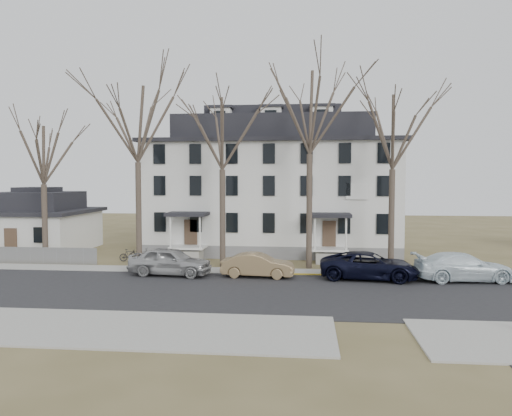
# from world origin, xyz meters

# --- Properties ---
(ground) EXTENTS (120.00, 120.00, 0.00)m
(ground) POSITION_xyz_m (0.00, 0.00, 0.00)
(ground) COLOR brown
(ground) RESTS_ON ground
(main_road) EXTENTS (120.00, 10.00, 0.04)m
(main_road) POSITION_xyz_m (0.00, 2.00, 0.00)
(main_road) COLOR #27272A
(main_road) RESTS_ON ground
(far_sidewalk) EXTENTS (120.00, 2.00, 0.08)m
(far_sidewalk) POSITION_xyz_m (0.00, 8.00, 0.00)
(far_sidewalk) COLOR #A09F97
(far_sidewalk) RESTS_ON ground
(near_sidewalk_left) EXTENTS (20.00, 5.00, 0.08)m
(near_sidewalk_left) POSITION_xyz_m (-8.00, -5.00, 0.00)
(near_sidewalk_left) COLOR #A09F97
(near_sidewalk_left) RESTS_ON ground
(yellow_curb) EXTENTS (14.00, 0.25, 0.06)m
(yellow_curb) POSITION_xyz_m (5.00, 7.10, 0.00)
(yellow_curb) COLOR gold
(yellow_curb) RESTS_ON ground
(boarding_house) EXTENTS (20.80, 12.36, 12.05)m
(boarding_house) POSITION_xyz_m (-2.00, 17.95, 5.38)
(boarding_house) COLOR slate
(boarding_house) RESTS_ON ground
(small_house) EXTENTS (8.70, 8.70, 5.00)m
(small_house) POSITION_xyz_m (-22.00, 16.00, 2.25)
(small_house) COLOR silver
(small_house) RESTS_ON ground
(fence) EXTENTS (14.00, 0.06, 1.20)m
(fence) POSITION_xyz_m (-21.00, 9.50, 0.00)
(fence) COLOR gray
(fence) RESTS_ON ground
(tree_far_left) EXTENTS (8.40, 8.40, 13.72)m
(tree_far_left) POSITION_xyz_m (-11.00, 9.80, 10.34)
(tree_far_left) COLOR #473B31
(tree_far_left) RESTS_ON ground
(tree_mid_left) EXTENTS (7.80, 7.80, 12.74)m
(tree_mid_left) POSITION_xyz_m (-5.00, 9.80, 9.60)
(tree_mid_left) COLOR #473B31
(tree_mid_left) RESTS_ON ground
(tree_center) EXTENTS (9.00, 9.00, 14.70)m
(tree_center) POSITION_xyz_m (1.00, 9.80, 11.08)
(tree_center) COLOR #473B31
(tree_center) RESTS_ON ground
(tree_mid_right) EXTENTS (7.80, 7.80, 12.74)m
(tree_mid_right) POSITION_xyz_m (6.50, 9.80, 9.60)
(tree_mid_right) COLOR #473B31
(tree_mid_right) RESTS_ON ground
(tree_bungalow) EXTENTS (6.60, 6.60, 10.78)m
(tree_bungalow) POSITION_xyz_m (-18.00, 9.80, 8.12)
(tree_bungalow) COLOR #473B31
(tree_bungalow) RESTS_ON ground
(car_silver) EXTENTS (5.41, 2.61, 1.78)m
(car_silver) POSITION_xyz_m (-7.74, 6.18, 0.89)
(car_silver) COLOR #A8A8A8
(car_silver) RESTS_ON ground
(car_tan) EXTENTS (4.57, 1.84, 1.48)m
(car_tan) POSITION_xyz_m (-2.17, 6.18, 0.74)
(car_tan) COLOR olive
(car_tan) RESTS_ON ground
(car_navy) EXTENTS (6.20, 3.40, 1.64)m
(car_navy) POSITION_xyz_m (4.64, 6.23, 0.82)
(car_navy) COLOR black
(car_navy) RESTS_ON ground
(car_white) EXTENTS (5.97, 2.89, 1.68)m
(car_white) POSITION_xyz_m (10.14, 6.24, 0.84)
(car_white) COLOR white
(car_white) RESTS_ON ground
(bicycle_left) EXTENTS (1.78, 0.69, 0.92)m
(bicycle_left) POSITION_xyz_m (-11.51, 11.54, 0.46)
(bicycle_left) COLOR black
(bicycle_left) RESTS_ON ground
(bicycle_right) EXTENTS (1.55, 0.54, 0.92)m
(bicycle_right) POSITION_xyz_m (-12.11, 10.89, 0.46)
(bicycle_right) COLOR black
(bicycle_right) RESTS_ON ground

